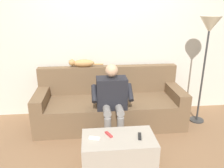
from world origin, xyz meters
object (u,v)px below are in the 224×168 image
(coffee_table, at_px, (119,152))
(floor_lamp, at_px, (209,32))
(remote_black, at_px, (140,136))
(remote_white, at_px, (94,138))
(person_solo_seated, at_px, (112,97))
(remote_red, at_px, (109,134))
(couch, at_px, (110,106))
(cat_on_backrest, at_px, (82,63))

(coffee_table, relative_size, floor_lamp, 0.50)
(coffee_table, relative_size, remote_black, 6.52)
(coffee_table, relative_size, remote_white, 6.70)
(coffee_table, xyz_separation_m, floor_lamp, (-1.49, -1.00, 1.30))
(person_solo_seated, xyz_separation_m, remote_red, (0.11, 0.66, -0.22))
(couch, xyz_separation_m, person_solo_seated, (0.01, 0.39, 0.32))
(coffee_table, xyz_separation_m, remote_red, (0.11, -0.06, 0.21))
(couch, relative_size, remote_black, 17.72)
(remote_red, xyz_separation_m, remote_black, (-0.36, 0.08, 0.00))
(remote_red, bearing_deg, coffee_table, -145.04)
(remote_white, distance_m, remote_red, 0.19)
(floor_lamp, bearing_deg, coffee_table, 33.73)
(remote_black, bearing_deg, couch, 23.33)
(person_solo_seated, distance_m, remote_red, 0.70)
(coffee_table, relative_size, remote_red, 6.44)
(cat_on_backrest, bearing_deg, remote_white, 96.23)
(remote_red, relative_size, remote_black, 1.01)
(couch, xyz_separation_m, remote_white, (0.29, 1.11, 0.11))
(remote_white, xyz_separation_m, remote_red, (-0.18, -0.06, -0.00))
(coffee_table, bearing_deg, couch, -90.00)
(coffee_table, height_order, remote_black, remote_black)
(remote_white, relative_size, remote_red, 0.96)
(coffee_table, height_order, remote_red, remote_red)
(cat_on_backrest, relative_size, remote_black, 4.32)
(person_solo_seated, relative_size, remote_black, 8.19)
(person_solo_seated, bearing_deg, cat_on_backrest, -57.52)
(cat_on_backrest, xyz_separation_m, remote_red, (-0.33, 1.35, -0.56))
(couch, height_order, floor_lamp, floor_lamp)
(couch, xyz_separation_m, coffee_table, (0.00, 1.12, -0.10))
(cat_on_backrest, bearing_deg, person_solo_seated, 122.48)
(remote_white, height_order, remote_black, same)
(couch, relative_size, floor_lamp, 1.37)
(couch, xyz_separation_m, floor_lamp, (-1.49, 0.12, 1.20))
(couch, bearing_deg, floor_lamp, 175.47)
(floor_lamp, bearing_deg, remote_white, 29.23)
(couch, relative_size, cat_on_backrest, 4.10)
(remote_black, bearing_deg, person_solo_seated, 29.85)
(remote_white, bearing_deg, remote_red, 37.14)
(remote_white, height_order, remote_red, remote_white)
(couch, height_order, person_solo_seated, person_solo_seated)
(remote_red, distance_m, remote_black, 0.37)
(floor_lamp, bearing_deg, couch, -4.53)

